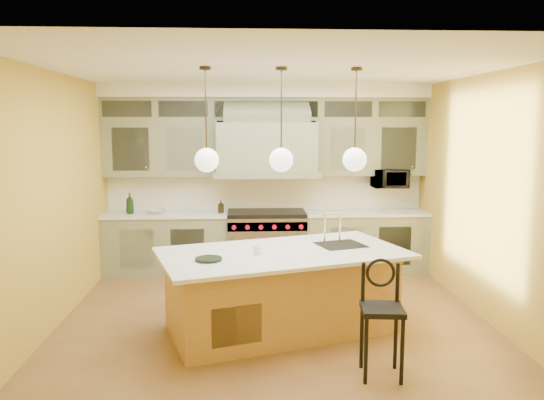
{
  "coord_description": "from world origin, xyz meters",
  "views": [
    {
      "loc": [
        -0.34,
        -5.95,
        2.31
      ],
      "look_at": [
        0.01,
        0.7,
        1.34
      ],
      "focal_mm": 35.0,
      "sensor_mm": 36.0,
      "label": 1
    }
  ],
  "objects": [
    {
      "name": "wall_right",
      "position": [
        2.5,
        0.0,
        1.45
      ],
      "size": [
        0.0,
        5.0,
        5.0
      ],
      "primitive_type": "plane",
      "rotation": [
        1.57,
        0.0,
        -1.57
      ],
      "color": "gold",
      "rests_on": "ground"
    },
    {
      "name": "back_cabinetry",
      "position": [
        0.0,
        2.23,
        1.43
      ],
      "size": [
        5.0,
        0.77,
        2.9
      ],
      "color": "#737B5B",
      "rests_on": "floor"
    },
    {
      "name": "range",
      "position": [
        0.0,
        2.14,
        0.49
      ],
      "size": [
        1.2,
        0.74,
        0.96
      ],
      "color": "silver",
      "rests_on": "floor"
    },
    {
      "name": "fruit_bowl",
      "position": [
        -1.7,
        2.15,
        0.98
      ],
      "size": [
        0.32,
        0.32,
        0.07
      ],
      "primitive_type": "imported",
      "rotation": [
        0.0,
        0.0,
        0.1
      ],
      "color": "beige",
      "rests_on": "back_cabinetry"
    },
    {
      "name": "oil_bottle_b",
      "position": [
        -0.71,
        2.15,
        1.04
      ],
      "size": [
        0.09,
        0.1,
        0.2
      ],
      "primitive_type": "imported",
      "rotation": [
        0.0,
        0.0,
        0.03
      ],
      "color": "black",
      "rests_on": "back_cabinetry"
    },
    {
      "name": "floor",
      "position": [
        0.0,
        0.0,
        0.0
      ],
      "size": [
        5.0,
        5.0,
        0.0
      ],
      "primitive_type": "plane",
      "color": "brown",
      "rests_on": "ground"
    },
    {
      "name": "pendant_right",
      "position": [
        0.86,
        -0.25,
        1.95
      ],
      "size": [
        0.26,
        0.26,
        1.11
      ],
      "color": "#2D2319",
      "rests_on": "ceiling"
    },
    {
      "name": "pendant_left",
      "position": [
        -0.74,
        -0.25,
        1.95
      ],
      "size": [
        0.26,
        0.26,
        1.11
      ],
      "color": "#2D2319",
      "rests_on": "ceiling"
    },
    {
      "name": "pendant_center",
      "position": [
        0.06,
        -0.25,
        1.95
      ],
      "size": [
        0.26,
        0.26,
        1.11
      ],
      "color": "#2D2319",
      "rests_on": "ceiling"
    },
    {
      "name": "ceiling",
      "position": [
        0.0,
        0.0,
        2.9
      ],
      "size": [
        5.0,
        5.0,
        0.0
      ],
      "primitive_type": "plane",
      "rotation": [
        3.14,
        0.0,
        0.0
      ],
      "color": "white",
      "rests_on": "wall_back"
    },
    {
      "name": "wall_back",
      "position": [
        0.0,
        2.5,
        1.45
      ],
      "size": [
        5.0,
        0.0,
        5.0
      ],
      "primitive_type": "plane",
      "rotation": [
        1.57,
        0.0,
        0.0
      ],
      "color": "gold",
      "rests_on": "ground"
    },
    {
      "name": "wall_left",
      "position": [
        -2.5,
        0.0,
        1.45
      ],
      "size": [
        0.0,
        5.0,
        5.0
      ],
      "primitive_type": "plane",
      "rotation": [
        1.57,
        0.0,
        1.57
      ],
      "color": "gold",
      "rests_on": "ground"
    },
    {
      "name": "kitchen_island",
      "position": [
        0.06,
        -0.25,
        0.47
      ],
      "size": [
        2.94,
        2.12,
        1.35
      ],
      "rotation": [
        0.0,
        0.0,
        0.31
      ],
      "color": "#A37B39",
      "rests_on": "floor"
    },
    {
      "name": "microwave",
      "position": [
        1.95,
        2.25,
        1.45
      ],
      "size": [
        0.54,
        0.37,
        0.3
      ],
      "primitive_type": "imported",
      "color": "black",
      "rests_on": "back_cabinetry"
    },
    {
      "name": "counter_stool",
      "position": [
        0.9,
        -1.37,
        0.61
      ],
      "size": [
        0.41,
        0.41,
        1.07
      ],
      "rotation": [
        0.0,
        0.0,
        -0.1
      ],
      "color": "black",
      "rests_on": "floor"
    },
    {
      "name": "wall_front",
      "position": [
        0.0,
        -2.5,
        1.45
      ],
      "size": [
        5.0,
        0.0,
        5.0
      ],
      "primitive_type": "plane",
      "rotation": [
        -1.57,
        0.0,
        0.0
      ],
      "color": "gold",
      "rests_on": "ground"
    },
    {
      "name": "oil_bottle_a",
      "position": [
        -2.09,
        2.15,
        1.1
      ],
      "size": [
        0.12,
        0.13,
        0.32
      ],
      "primitive_type": "imported",
      "rotation": [
        0.0,
        0.0,
        -0.02
      ],
      "color": "black",
      "rests_on": "back_cabinetry"
    },
    {
      "name": "cup",
      "position": [
        -0.21,
        -0.41,
        0.97
      ],
      "size": [
        0.11,
        0.11,
        0.09
      ],
      "primitive_type": "imported",
      "rotation": [
        0.0,
        0.0,
        0.15
      ],
      "color": "white",
      "rests_on": "kitchen_island"
    }
  ]
}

